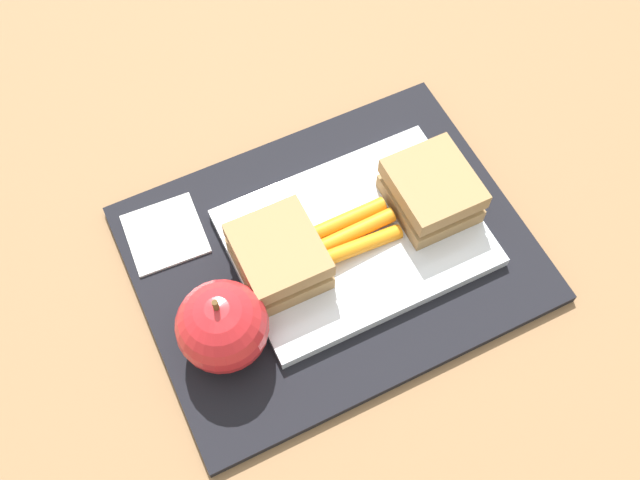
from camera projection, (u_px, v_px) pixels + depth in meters
ground_plane at (332, 256)px, 0.69m from camera, size 2.40×2.40×0.00m
lunchbag_mat at (332, 253)px, 0.69m from camera, size 0.36×0.28×0.01m
food_tray at (356, 238)px, 0.68m from camera, size 0.23×0.17×0.01m
sandwich_half_left at (432, 191)px, 0.67m from camera, size 0.07×0.08×0.04m
sandwich_half_right at (279, 257)px, 0.64m from camera, size 0.07×0.08×0.04m
carrot_sticks_bundle at (356, 231)px, 0.67m from camera, size 0.08×0.04×0.02m
apple at (222, 326)px, 0.60m from camera, size 0.08×0.08×0.09m
paper_napkin at (165, 234)px, 0.69m from camera, size 0.07×0.07×0.00m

